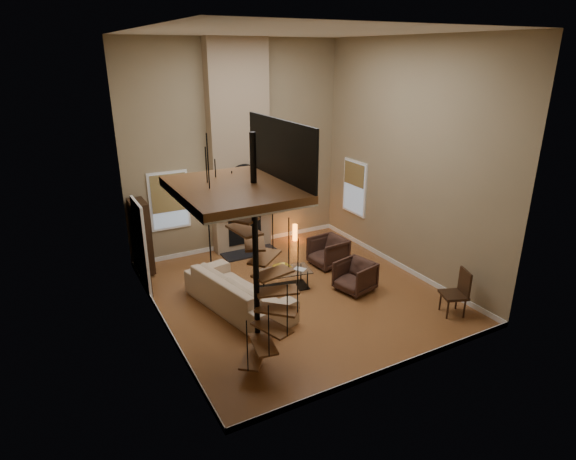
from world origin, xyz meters
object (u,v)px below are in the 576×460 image
coffee_table (283,277)px  side_chair (458,291)px  floor_lamp (208,214)px  accent_lamp (295,232)px  hutch (141,236)px  sofa (237,291)px  armchair_far (357,275)px  armchair_near (330,251)px

coffee_table → side_chair: side_chair is taller
floor_lamp → accent_lamp: size_ratio=3.52×
floor_lamp → hutch: bearing=162.4°
accent_lamp → side_chair: side_chair is taller
sofa → side_chair: side_chair is taller
hutch → coffee_table: bearing=-42.9°
armchair_far → coffee_table: armchair_far is taller
coffee_table → floor_lamp: bearing=118.6°
floor_lamp → accent_lamp: 3.04m
hutch → side_chair: hutch is taller
armchair_near → armchair_far: size_ratio=1.07×
coffee_table → accent_lamp: bearing=55.5°
accent_lamp → coffee_table: bearing=-124.5°
armchair_far → sofa: bearing=-114.5°
armchair_far → accent_lamp: size_ratio=1.62×
side_chair → armchair_far: bearing=122.4°
hutch → coffee_table: 3.62m
armchair_near → side_chair: (0.95, -3.33, 0.17)m
hutch → side_chair: (5.26, -5.13, -0.42)m
sofa → side_chair: 4.59m
sofa → coffee_table: (1.25, 0.31, -0.11)m
sofa → armchair_far: bearing=-114.0°
coffee_table → accent_lamp: 3.01m
accent_lamp → armchair_near: bearing=-90.1°
sofa → armchair_far: (2.72, -0.54, -0.04)m
armchair_near → sofa: bearing=-77.5°
sofa → side_chair: size_ratio=2.68×
hutch → armchair_far: hutch is taller
sofa → floor_lamp: (0.20, 2.24, 1.02)m
armchair_far → floor_lamp: floor_lamp is taller
floor_lamp → side_chair: 6.00m
coffee_table → floor_lamp: floor_lamp is taller
armchair_near → side_chair: 3.47m
sofa → accent_lamp: 4.07m
sofa → coffee_table: size_ratio=2.00×
hutch → armchair_far: (4.08, -3.27, -0.60)m
armchair_near → accent_lamp: (0.00, 1.86, -0.10)m
hutch → sofa: size_ratio=0.66×
armchair_far → side_chair: side_chair is taller
floor_lamp → side_chair: bearing=-51.4°
side_chair → sofa: bearing=148.4°
armchair_near → coffee_table: size_ratio=0.62×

